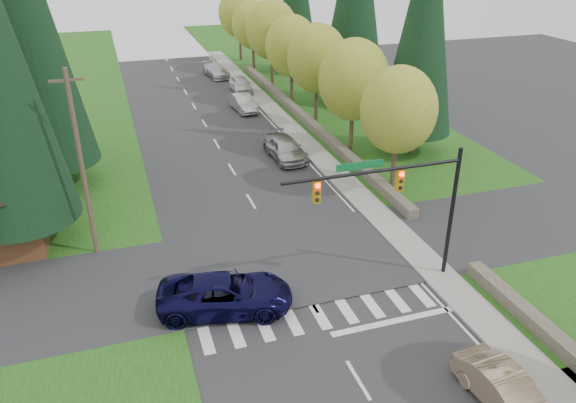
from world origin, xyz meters
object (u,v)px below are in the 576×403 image
parked_car_a (284,149)px  parked_car_d (241,84)px  suv_navy (225,294)px  parked_car_b (285,148)px  sedan_champagne (506,392)px  parked_car_e (216,71)px  parked_car_c (243,103)px

parked_car_a → parked_car_d: bearing=84.1°
parked_car_a → parked_car_d: parked_car_d is taller
suv_navy → parked_car_b: 18.92m
suv_navy → parked_car_a: size_ratio=1.29×
sedan_champagne → parked_car_d: (1.10, 45.00, 0.08)m
suv_navy → parked_car_b: bearing=-13.1°
suv_navy → parked_car_d: size_ratio=1.28×
sedan_champagne → parked_car_e: bearing=84.3°
parked_car_b → parked_car_d: parked_car_d is taller
parked_car_a → parked_car_c: parked_car_a is taller
parked_car_b → parked_car_d: bearing=81.1°
parked_car_c → parked_car_d: (1.40, 6.55, 0.06)m
sedan_champagne → parked_car_c: (-0.30, 38.46, 0.02)m
suv_navy → parked_car_a: bearing=-13.1°
parked_car_d → parked_car_b: bearing=-91.5°
parked_car_a → parked_car_e: parked_car_a is taller
suv_navy → parked_car_d: 37.38m
parked_car_b → parked_car_c: (-0.18, 12.59, -0.01)m
suv_navy → parked_car_e: bearing=2.0°
suv_navy → parked_car_a: (8.13, 16.62, -0.04)m
sedan_champagne → parked_car_c: parked_car_c is taller
parked_car_a → parked_car_b: 0.43m
suv_navy → parked_car_c: (8.13, 29.59, -0.09)m
sedan_champagne → suv_navy: 12.23m
suv_navy → parked_car_e: 44.13m
parked_car_c → parked_car_d: parked_car_d is taller
sedan_champagne → parked_car_a: (-0.30, 25.48, 0.07)m
parked_car_a → parked_car_c: (0.00, 12.98, -0.05)m
parked_car_c → parked_car_d: 6.70m
suv_navy → parked_car_b: suv_navy is taller
suv_navy → parked_car_e: (8.37, 43.32, -0.12)m
suv_navy → parked_car_d: (9.53, 36.14, -0.03)m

